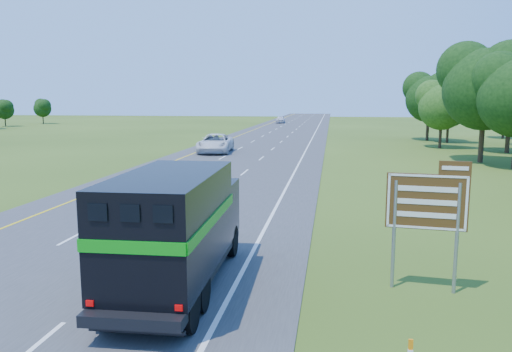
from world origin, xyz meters
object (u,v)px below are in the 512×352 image
object	(u,v)px
white_suv	(215,143)
far_car	(280,120)
horse_truck	(177,226)
exit_sign	(428,207)

from	to	relation	value
white_suv	far_car	bearing A→B (deg)	85.22
horse_truck	far_car	world-z (taller)	horse_truck
far_car	exit_sign	size ratio (longest dim) A/B	1.25
far_car	exit_sign	world-z (taller)	exit_sign
white_suv	exit_sign	distance (m)	38.01
white_suv	exit_sign	xyz separation A→B (m)	(14.43, -35.13, 1.47)
far_car	exit_sign	bearing A→B (deg)	-82.68
horse_truck	exit_sign	xyz separation A→B (m)	(7.03, 0.98, 0.57)
horse_truck	white_suv	size ratio (longest dim) A/B	1.16
horse_truck	exit_sign	distance (m)	7.12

